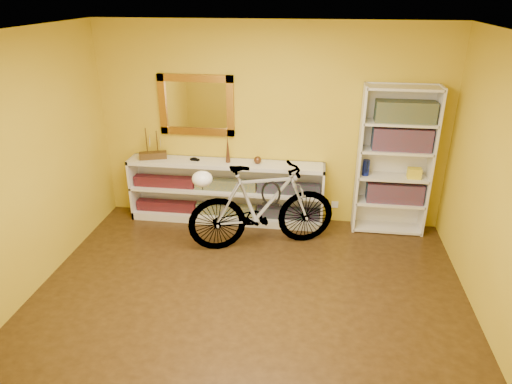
# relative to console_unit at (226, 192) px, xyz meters

# --- Properties ---
(floor) EXTENTS (4.50, 4.00, 0.01)m
(floor) POSITION_rel_console_unit_xyz_m (0.56, -1.81, -0.43)
(floor) COLOR black
(floor) RESTS_ON ground
(ceiling) EXTENTS (4.50, 4.00, 0.01)m
(ceiling) POSITION_rel_console_unit_xyz_m (0.56, -1.81, 2.18)
(ceiling) COLOR silver
(ceiling) RESTS_ON ground
(back_wall) EXTENTS (4.50, 0.01, 2.60)m
(back_wall) POSITION_rel_console_unit_xyz_m (0.56, 0.19, 0.88)
(back_wall) COLOR gold
(back_wall) RESTS_ON ground
(left_wall) EXTENTS (0.01, 4.00, 2.60)m
(left_wall) POSITION_rel_console_unit_xyz_m (-1.69, -1.81, 0.88)
(left_wall) COLOR gold
(left_wall) RESTS_ON ground
(gilt_mirror) EXTENTS (0.98, 0.06, 0.78)m
(gilt_mirror) POSITION_rel_console_unit_xyz_m (-0.39, 0.15, 1.12)
(gilt_mirror) COLOR #94601A
(gilt_mirror) RESTS_ON back_wall
(wall_socket) EXTENTS (0.09, 0.02, 0.09)m
(wall_socket) POSITION_rel_console_unit_xyz_m (1.46, 0.17, -0.17)
(wall_socket) COLOR silver
(wall_socket) RESTS_ON back_wall
(console_unit) EXTENTS (2.60, 0.35, 0.85)m
(console_unit) POSITION_rel_console_unit_xyz_m (0.00, 0.00, 0.00)
(console_unit) COLOR silver
(console_unit) RESTS_ON floor
(cd_row_lower) EXTENTS (2.50, 0.13, 0.14)m
(cd_row_lower) POSITION_rel_console_unit_xyz_m (0.00, -0.02, -0.26)
(cd_row_lower) COLOR black
(cd_row_lower) RESTS_ON console_unit
(cd_row_upper) EXTENTS (2.50, 0.13, 0.14)m
(cd_row_upper) POSITION_rel_console_unit_xyz_m (0.00, -0.02, 0.11)
(cd_row_upper) COLOR navy
(cd_row_upper) RESTS_ON console_unit
(model_ship) EXTENTS (0.38, 0.24, 0.42)m
(model_ship) POSITION_rel_console_unit_xyz_m (-0.97, 0.00, 0.64)
(model_ship) COLOR #3C2810
(model_ship) RESTS_ON console_unit
(toy_car) EXTENTS (0.00, 0.00, 0.00)m
(toy_car) POSITION_rel_console_unit_xyz_m (-0.40, 0.00, 0.43)
(toy_car) COLOR black
(toy_car) RESTS_ON console_unit
(bronze_ornament) EXTENTS (0.06, 0.06, 0.36)m
(bronze_ornament) POSITION_rel_console_unit_xyz_m (0.04, 0.00, 0.61)
(bronze_ornament) COLOR #52301C
(bronze_ornament) RESTS_ON console_unit
(decorative_orb) EXTENTS (0.10, 0.10, 0.10)m
(decorative_orb) POSITION_rel_console_unit_xyz_m (0.43, 0.00, 0.47)
(decorative_orb) COLOR #52301C
(decorative_orb) RESTS_ON console_unit
(bookcase) EXTENTS (0.90, 0.30, 1.90)m
(bookcase) POSITION_rel_console_unit_xyz_m (2.14, 0.03, 0.52)
(bookcase) COLOR silver
(bookcase) RESTS_ON floor
(book_row_a) EXTENTS (0.70, 0.22, 0.26)m
(book_row_a) POSITION_rel_console_unit_xyz_m (2.19, 0.03, 0.12)
(book_row_a) COLOR maroon
(book_row_a) RESTS_ON bookcase
(book_row_b) EXTENTS (0.70, 0.22, 0.28)m
(book_row_b) POSITION_rel_console_unit_xyz_m (2.19, 0.03, 0.83)
(book_row_b) COLOR maroon
(book_row_b) RESTS_ON bookcase
(book_row_c) EXTENTS (0.70, 0.22, 0.25)m
(book_row_c) POSITION_rel_console_unit_xyz_m (2.19, 0.03, 1.16)
(book_row_c) COLOR #194758
(book_row_c) RESTS_ON bookcase
(travel_mug) EXTENTS (0.09, 0.09, 0.20)m
(travel_mug) POSITION_rel_console_unit_xyz_m (1.80, 0.01, 0.44)
(travel_mug) COLOR navy
(travel_mug) RESTS_ON bookcase
(red_tin) EXTENTS (0.18, 0.18, 0.19)m
(red_tin) POSITION_rel_console_unit_xyz_m (1.94, 0.06, 1.14)
(red_tin) COLOR maroon
(red_tin) RESTS_ON bookcase
(yellow_bag) EXTENTS (0.17, 0.12, 0.13)m
(yellow_bag) POSITION_rel_console_unit_xyz_m (2.39, -0.01, 0.40)
(yellow_bag) COLOR yellow
(yellow_bag) RESTS_ON bookcase
(bicycle) EXTENTS (1.03, 1.88, 1.07)m
(bicycle) POSITION_rel_console_unit_xyz_m (0.56, -0.60, 0.11)
(bicycle) COLOR silver
(bicycle) RESTS_ON floor
(helmet) EXTENTS (0.24, 0.23, 0.18)m
(helmet) POSITION_rel_console_unit_xyz_m (-0.10, -0.83, 0.52)
(helmet) COLOR white
(helmet) RESTS_ON bicycle
(u_lock) EXTENTS (0.23, 0.02, 0.23)m
(u_lock) POSITION_rel_console_unit_xyz_m (0.67, -0.57, 0.27)
(u_lock) COLOR black
(u_lock) RESTS_ON bicycle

